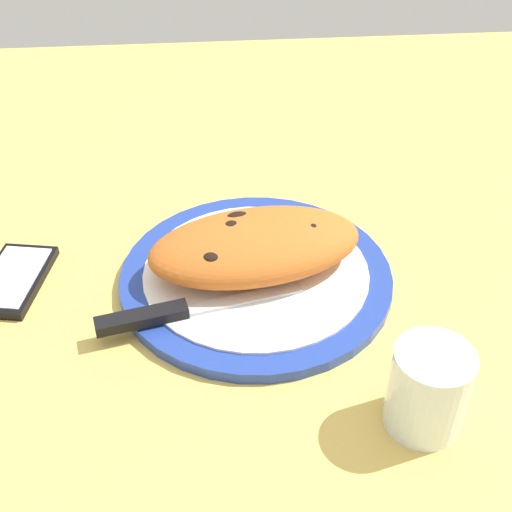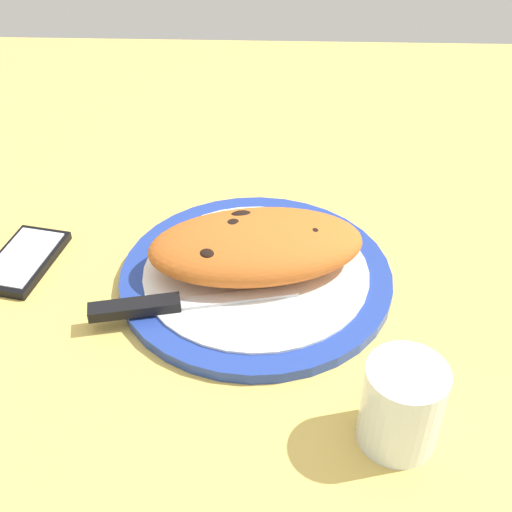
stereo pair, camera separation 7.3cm
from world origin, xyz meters
TOP-DOWN VIEW (x-y plane):
  - ground_plane at (0.00, 0.00)cm, footprint 150.00×150.00cm
  - plate at (0.00, 0.00)cm, footprint 30.62×30.62cm
  - calzone at (0.39, -0.85)cm, footprint 25.65×16.38cm
  - fork at (2.27, -6.36)cm, footprint 17.43×2.84cm
  - knife at (9.54, 6.66)cm, footprint 21.92×6.52cm
  - smartphone at (27.35, -2.08)cm, footprint 8.66×12.85cm
  - water_glass at (-13.11, 20.68)cm, footprint 6.97×6.97cm

SIDE VIEW (x-z plane):
  - ground_plane at x=0.00cm, z-range -3.00..0.00cm
  - smartphone at x=27.35cm, z-range -0.02..1.14cm
  - plate at x=0.00cm, z-range -0.04..1.59cm
  - fork at x=2.27cm, z-range 1.63..2.03cm
  - knife at x=9.54cm, z-range 1.53..2.73cm
  - water_glass at x=-13.11cm, z-range -0.49..8.02cm
  - calzone at x=0.39cm, z-range 1.65..7.20cm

